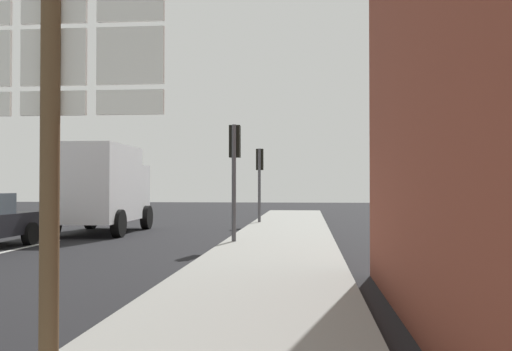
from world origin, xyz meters
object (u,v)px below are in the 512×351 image
route_sign_post (51,140)px  traffic_light_near_right (235,156)px  delivery_truck (101,186)px  traffic_light_far_right (260,169)px

route_sign_post → traffic_light_near_right: size_ratio=0.95×
delivery_truck → traffic_light_far_right: 6.91m
delivery_truck → traffic_light_near_right: 6.35m
route_sign_post → traffic_light_far_right: size_ratio=0.99×
delivery_truck → route_sign_post: bearing=-70.2°
delivery_truck → traffic_light_far_right: (5.20, 4.49, 0.74)m
traffic_light_far_right → route_sign_post: bearing=-89.5°
traffic_light_far_right → traffic_light_near_right: bearing=-90.0°
delivery_truck → traffic_light_far_right: traffic_light_far_right is taller
delivery_truck → route_sign_post: size_ratio=1.58×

